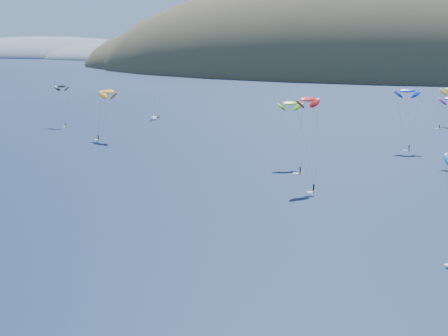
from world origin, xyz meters
TOP-DOWN VIEW (x-y plane):
  - island at (39.40, 562.36)m, footprint 730.00×300.00m
  - headland at (-445.26, 750.08)m, footprint 460.00×250.00m
  - sailboat at (-69.19, 205.88)m, footprint 9.74×8.93m
  - kitesurfer_1 at (-65.36, 153.24)m, footprint 10.68×9.06m
  - kitesurfer_3 at (9.57, 128.73)m, footprint 10.79×15.51m
  - kitesurfer_4 at (44.05, 164.83)m, footprint 9.41×5.80m
  - kitesurfer_9 at (18.98, 104.25)m, footprint 7.77×11.54m
  - kitesurfer_12 at (-99.76, 177.29)m, footprint 7.27×5.66m

SIDE VIEW (x-z plane):
  - island at x=39.40m, z-range -115.74..94.26m
  - headland at x=-445.26m, z-range -33.36..26.64m
  - sailboat at x=-69.19m, z-range -4.86..6.76m
  - kitesurfer_12 at x=-99.76m, z-range 7.56..26.48m
  - kitesurfer_1 at x=-65.36m, z-range 7.75..28.73m
  - kitesurfer_3 at x=9.57m, z-range 8.53..30.06m
  - kitesurfer_4 at x=44.05m, z-range 9.12..32.34m
  - kitesurfer_9 at x=18.98m, z-range 10.64..36.48m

